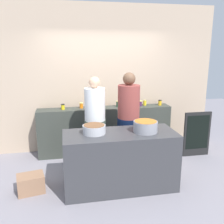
{
  "coord_description": "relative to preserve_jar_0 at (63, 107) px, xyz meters",
  "views": [
    {
      "loc": [
        -0.79,
        -3.78,
        2.1
      ],
      "look_at": [
        0.0,
        0.35,
        1.05
      ],
      "focal_mm": 40.28,
      "sensor_mm": 36.0,
      "label": 1
    }
  ],
  "objects": [
    {
      "name": "ground",
      "position": [
        0.83,
        -1.09,
        -1.01
      ],
      "size": [
        12.0,
        12.0,
        0.0
      ],
      "primitive_type": "plane",
      "color": "gray"
    },
    {
      "name": "storefront_wall",
      "position": [
        0.83,
        0.36,
        0.49
      ],
      "size": [
        4.8,
        0.12,
        3.0
      ],
      "primitive_type": "cube",
      "color": "tan",
      "rests_on": "ground"
    },
    {
      "name": "display_shelf",
      "position": [
        0.83,
        0.01,
        -0.53
      ],
      "size": [
        2.7,
        0.36,
        0.96
      ],
      "primitive_type": "cube",
      "color": "#363B34",
      "rests_on": "ground"
    },
    {
      "name": "prep_table",
      "position": [
        0.83,
        -1.39,
        -0.57
      ],
      "size": [
        1.7,
        0.7,
        0.89
      ],
      "primitive_type": "cube",
      "color": "#37373B",
      "rests_on": "ground"
    },
    {
      "name": "preserve_jar_0",
      "position": [
        0.0,
        0.0,
        0.0
      ],
      "size": [
        0.07,
        0.07,
        0.11
      ],
      "color": "gold",
      "rests_on": "display_shelf"
    },
    {
      "name": "preserve_jar_1",
      "position": [
        0.36,
        0.05,
        0.0
      ],
      "size": [
        0.07,
        0.07,
        0.11
      ],
      "color": "orange",
      "rests_on": "display_shelf"
    },
    {
      "name": "preserve_jar_2",
      "position": [
        0.76,
        0.08,
        0.02
      ],
      "size": [
        0.07,
        0.07,
        0.14
      ],
      "color": "orange",
      "rests_on": "display_shelf"
    },
    {
      "name": "preserve_jar_3",
      "position": [
        1.11,
        0.04,
        0.01
      ],
      "size": [
        0.07,
        0.07,
        0.12
      ],
      "color": "#214B34",
      "rests_on": "display_shelf"
    },
    {
      "name": "preserve_jar_4",
      "position": [
        1.25,
        -0.0,
        0.02
      ],
      "size": [
        0.09,
        0.09,
        0.14
      ],
      "color": "gold",
      "rests_on": "display_shelf"
    },
    {
      "name": "preserve_jar_5",
      "position": [
        1.58,
        0.02,
        0.0
      ],
      "size": [
        0.07,
        0.07,
        0.11
      ],
      "color": "#4E2850",
      "rests_on": "display_shelf"
    },
    {
      "name": "preserve_jar_6",
      "position": [
        1.69,
        0.06,
        0.0
      ],
      "size": [
        0.07,
        0.07,
        0.11
      ],
      "color": "gold",
      "rests_on": "display_shelf"
    },
    {
      "name": "preserve_jar_7",
      "position": [
        2.0,
        0.01,
        0.0
      ],
      "size": [
        0.07,
        0.07,
        0.11
      ],
      "color": "gold",
      "rests_on": "display_shelf"
    },
    {
      "name": "cooking_pot_left",
      "position": [
        0.45,
        -1.34,
        -0.06
      ],
      "size": [
        0.34,
        0.34,
        0.13
      ],
      "color": "#B7B7BC",
      "rests_on": "prep_table"
    },
    {
      "name": "cooking_pot_center",
      "position": [
        1.22,
        -1.41,
        -0.04
      ],
      "size": [
        0.36,
        0.36,
        0.17
      ],
      "color": "gray",
      "rests_on": "prep_table"
    },
    {
      "name": "cook_with_tongs",
      "position": [
        0.54,
        -0.69,
        -0.26
      ],
      "size": [
        0.37,
        0.37,
        1.66
      ],
      "color": "#405145",
      "rests_on": "ground"
    },
    {
      "name": "cook_in_cap",
      "position": [
        1.13,
        -0.76,
        -0.24
      ],
      "size": [
        0.4,
        0.4,
        1.73
      ],
      "color": "#0B1734",
      "rests_on": "ground"
    },
    {
      "name": "bread_crate",
      "position": [
        -0.52,
        -1.29,
        -0.88
      ],
      "size": [
        0.44,
        0.35,
        0.27
      ],
      "primitive_type": "cube",
      "rotation": [
        0.0,
        0.0,
        0.2
      ],
      "color": "#936B4E",
      "rests_on": "ground"
    },
    {
      "name": "chalkboard_sign",
      "position": [
        2.61,
        -0.51,
        -0.55
      ],
      "size": [
        0.56,
        0.05,
        0.91
      ],
      "color": "black",
      "rests_on": "ground"
    }
  ]
}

